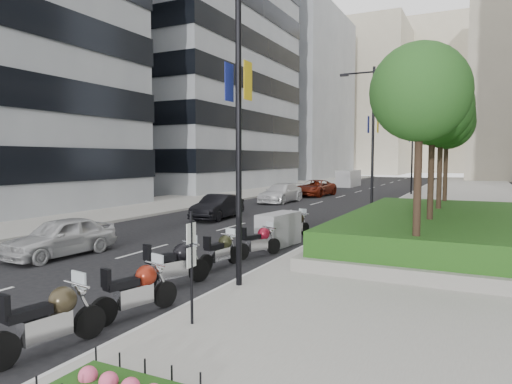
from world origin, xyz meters
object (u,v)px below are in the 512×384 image
Objects in this scene: motorcycle_2 at (174,264)px; car_c at (281,193)px; car_b at (218,207)px; delivery_van at (348,179)px; lamp_post_0 at (233,102)px; car_d at (315,188)px; parking_sign at (191,262)px; motorcycle_1 at (137,290)px; lamp_post_2 at (411,143)px; motorcycle_5 at (279,230)px; motorcycle_0 at (51,319)px; lamp_post_1 at (370,133)px; motorcycle_3 at (221,251)px; motorcycle_6 at (296,225)px; motorcycle_4 at (259,241)px; car_a at (61,237)px.

car_c reaches higher than motorcycle_2.
delivery_van is (-0.99, 33.64, 0.25)m from car_b.
lamp_post_0 is 1.64× the size of car_d.
parking_sign is 1.84m from motorcycle_1.
lamp_post_2 reaches higher than car_d.
motorcycle_0 is at bearing -171.11° from motorcycle_5.
motorcycle_3 is (-1.58, -15.00, -4.50)m from lamp_post_1.
delivery_van is (-0.40, 22.67, 0.20)m from car_c.
car_b reaches higher than motorcycle_5.
parking_sign is 3.47m from motorcycle_2.
lamp_post_2 reaches higher than motorcycle_5.
car_c reaches higher than motorcycle_6.
motorcycle_2 is at bearing -169.78° from motorcycle_6.
motorcycle_2 is at bearing -162.49° from lamp_post_0.
motorcycle_0 is 1.00× the size of motorcycle_5.
car_d is at bearing 19.24° from motorcycle_3.
lamp_post_0 reaches higher than motorcycle_4.
car_c is (-8.48, 23.30, -4.30)m from lamp_post_0.
motorcycle_5 is (-1.99, 9.20, -0.78)m from parking_sign.
motorcycle_2 reaches higher than motorcycle_1.
motorcycle_1 is 0.54× the size of car_a.
motorcycle_0 is 7.05m from motorcycle_3.
car_d is at bearing 104.47° from parking_sign.
car_d is at bearing 88.92° from car_c.
lamp_post_0 is 3.79× the size of motorcycle_0.
car_a reaches higher than motorcycle_2.
motorcycle_1 is 49.40m from delivery_van.
motorcycle_1 is 6.86m from motorcycle_4.
lamp_post_1 is 4.26× the size of motorcycle_3.
lamp_post_1 is 3.60× the size of parking_sign.
lamp_post_1 is at bearing 2.08° from motorcycle_6.
motorcycle_1 is 0.51× the size of car_b.
motorcycle_6 is at bearing 26.39° from motorcycle_4.
car_d reaches higher than motorcycle_6.
motorcycle_1 reaches higher than motorcycle_3.
car_a is 0.84× the size of delivery_van.
car_b is 33.66m from delivery_van.
motorcycle_3 is at bearing 13.52° from motorcycle_0.
motorcycle_3 is 0.42× the size of delivery_van.
car_b reaches higher than car_a.
motorcycle_2 is at bearing -174.16° from motorcycle_3.
car_b is (-7.89, -4.67, -4.35)m from lamp_post_1.
lamp_post_1 reaches higher than motorcycle_1.
lamp_post_2 is at bearing 21.23° from motorcycle_4.
motorcycle_5 is at bearing 102.16° from lamp_post_0.
motorcycle_4 is 0.48× the size of car_a.
car_b is (-6.69, 8.26, 0.16)m from motorcycle_4.
motorcycle_3 is 0.99× the size of motorcycle_6.
lamp_post_2 is 4.02× the size of motorcycle_1.
car_d is 15.44m from delivery_van.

